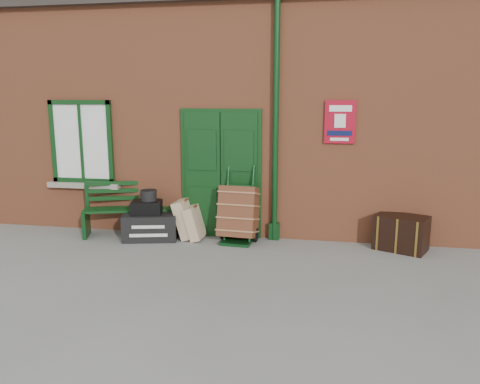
% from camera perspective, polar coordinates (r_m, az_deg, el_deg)
% --- Properties ---
extents(ground, '(80.00, 80.00, 0.00)m').
position_cam_1_polar(ground, '(7.03, -2.46, -8.93)').
color(ground, gray).
rests_on(ground, ground).
extents(station_building, '(10.30, 4.30, 4.36)m').
position_cam_1_polar(station_building, '(10.02, 1.88, 9.85)').
color(station_building, '#B05C39').
rests_on(station_building, ground).
extents(bench, '(1.67, 0.95, 0.99)m').
position_cam_1_polar(bench, '(8.69, -13.29, -1.80)').
color(bench, '#0E3312').
rests_on(bench, ground).
extents(houdini_trunk, '(1.01, 0.70, 0.46)m').
position_cam_1_polar(houdini_trunk, '(8.34, -10.88, -4.16)').
color(houdini_trunk, black).
rests_on(houdini_trunk, ground).
extents(strongbox, '(0.58, 0.47, 0.23)m').
position_cam_1_polar(strongbox, '(8.27, -11.29, -1.84)').
color(strongbox, black).
rests_on(strongbox, houdini_trunk).
extents(hatbox, '(0.33, 0.33, 0.18)m').
position_cam_1_polar(hatbox, '(8.24, -11.08, -0.40)').
color(hatbox, black).
rests_on(hatbox, strongbox).
extents(suitcase_back, '(0.39, 0.50, 0.70)m').
position_cam_1_polar(suitcase_back, '(8.30, -6.67, -3.25)').
color(suitcase_back, tan).
rests_on(suitcase_back, ground).
extents(suitcase_front, '(0.34, 0.45, 0.60)m').
position_cam_1_polar(suitcase_front, '(8.20, -5.59, -3.76)').
color(suitcase_front, tan).
rests_on(suitcase_front, ground).
extents(porter_trolley, '(0.67, 0.72, 1.29)m').
position_cam_1_polar(porter_trolley, '(8.01, -0.17, -2.58)').
color(porter_trolley, '#0D3615').
rests_on(porter_trolley, ground).
extents(dark_trunk, '(0.93, 0.80, 0.57)m').
position_cam_1_polar(dark_trunk, '(8.07, 19.06, -4.72)').
color(dark_trunk, black).
rests_on(dark_trunk, ground).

